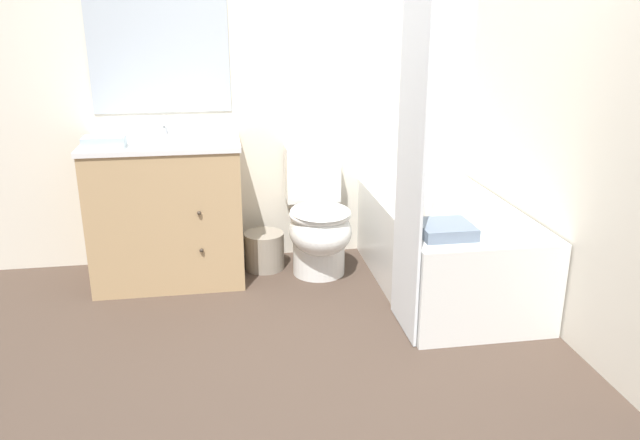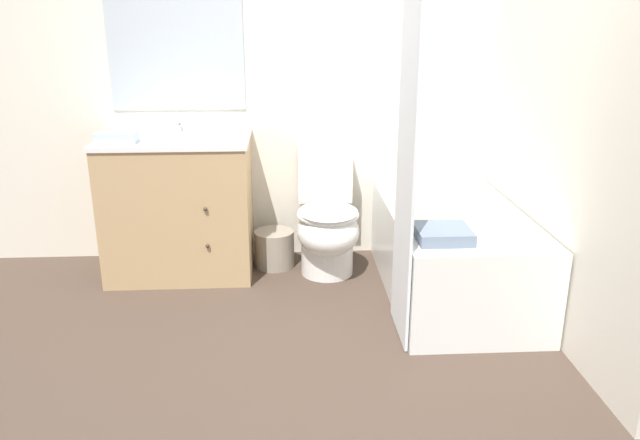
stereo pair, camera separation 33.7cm
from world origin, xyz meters
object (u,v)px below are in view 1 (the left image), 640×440
Objects in this scene: vanity_cabinet at (168,209)px; sink_faucet at (164,128)px; bathtub at (445,247)px; wastebasket at (264,251)px; toilet at (318,223)px; hand_towel_folded at (104,142)px; tissue_box at (219,128)px; bath_towel_folded at (445,229)px.

sink_faucet reaches higher than vanity_cabinet.
bathtub is at bearing -20.64° from sink_faucet.
vanity_cabinet reaches higher than bathtub.
toilet is at bearing -18.07° from wastebasket.
sink_faucet is 0.62× the size of hand_towel_folded.
vanity_cabinet is 3.96× the size of hand_towel_folded.
sink_faucet is at bearing 168.69° from tissue_box.
tissue_box is at bearing 21.46° from vanity_cabinet.
bathtub is (1.64, -0.42, -0.19)m from vanity_cabinet.
toilet is at bearing 5.35° from hand_towel_folded.
wastebasket is at bearing -14.31° from sink_faucet.
toilet is 1.36m from hand_towel_folded.
sink_faucet is 1.12m from toilet.
sink_faucet is at bearing 165.69° from wastebasket.
tissue_box reaches higher than hand_towel_folded.
toilet is 2.86× the size of bath_towel_folded.
sink_faucet is 1.87m from bathtub.
hand_towel_folded is at bearing -128.55° from sink_faucet.
toilet is 0.85m from tissue_box.
hand_towel_folded is (-0.88, -0.22, 0.79)m from wastebasket.
toilet is 0.55× the size of bathtub.
bath_towel_folded is at bearing -36.83° from sink_faucet.
sink_faucet is 1.85m from bath_towel_folded.
bath_towel_folded is (1.45, -0.89, 0.09)m from vanity_cabinet.
hand_towel_folded is at bearing -165.74° from wastebasket.
tissue_box is (-1.30, 0.55, 0.66)m from bathtub.
wastebasket is 0.84m from tissue_box.
bathtub is 10.41× the size of tissue_box.
sink_faucet is 0.18× the size of toilet.
vanity_cabinet is 1.17× the size of toilet.
tissue_box is (0.33, -0.07, 0.01)m from sink_faucet.
bathtub is (0.71, -0.36, -0.07)m from toilet.
toilet reaches higher than wastebasket.
wastebasket is at bearing 161.93° from toilet.
vanity_cabinet is at bearing 148.53° from bath_towel_folded.
tissue_box is at bearing 137.60° from bath_towel_folded.
hand_towel_folded is (-1.93, 0.24, 0.65)m from bathtub.
wastebasket is 0.96× the size of bath_towel_folded.
tissue_box is (-0.59, 0.19, 0.59)m from toilet.
wastebasket is at bearing -18.17° from tissue_box.
bathtub is 5.24× the size of bath_towel_folded.
toilet reaches higher than bathtub.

